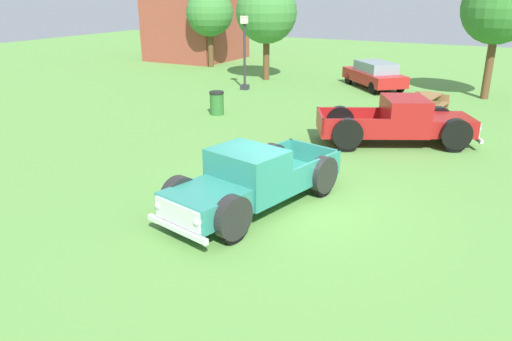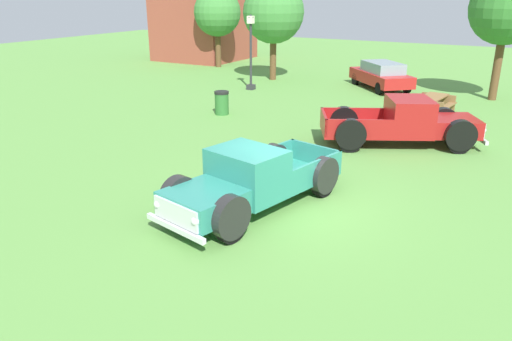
# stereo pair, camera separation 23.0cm
# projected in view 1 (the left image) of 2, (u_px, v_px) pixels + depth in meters

# --- Properties ---
(ground_plane) EXTENTS (80.00, 80.00, 0.00)m
(ground_plane) POSITION_uv_depth(u_px,v_px,m) (287.00, 204.00, 11.76)
(ground_plane) COLOR #5B9342
(pickup_truck_foreground) EXTENTS (2.77, 5.05, 1.47)m
(pickup_truck_foreground) POSITION_uv_depth(u_px,v_px,m) (246.00, 183.00, 11.16)
(pickup_truck_foreground) COLOR #2D8475
(pickup_truck_foreground) RESTS_ON ground_plane
(pickup_truck_behind_left) EXTENTS (5.30, 3.87, 1.54)m
(pickup_truck_behind_left) POSITION_uv_depth(u_px,v_px,m) (406.00, 122.00, 16.12)
(pickup_truck_behind_left) COLOR maroon
(pickup_truck_behind_left) RESTS_ON ground_plane
(sedan_distant_b) EXTENTS (4.01, 4.14, 1.37)m
(sedan_distant_b) POSITION_uv_depth(u_px,v_px,m) (374.00, 74.00, 25.32)
(sedan_distant_b) COLOR #B21E1E
(sedan_distant_b) RESTS_ON ground_plane
(lamp_post_near) EXTENTS (0.36, 0.36, 3.68)m
(lamp_post_near) POSITION_uv_depth(u_px,v_px,m) (245.00, 51.00, 24.60)
(lamp_post_near) COLOR #2D2D33
(lamp_post_near) RESTS_ON ground_plane
(picnic_table) EXTENTS (1.70, 1.98, 0.78)m
(picnic_table) POSITION_uv_depth(u_px,v_px,m) (426.00, 102.00, 20.07)
(picnic_table) COLOR olive
(picnic_table) RESTS_ON ground_plane
(trash_can) EXTENTS (0.59, 0.59, 0.95)m
(trash_can) POSITION_uv_depth(u_px,v_px,m) (217.00, 103.00, 20.05)
(trash_can) COLOR #2D6B2D
(trash_can) RESTS_ON ground_plane
(oak_tree_east) EXTENTS (3.00, 3.00, 4.93)m
(oak_tree_east) POSITION_uv_depth(u_px,v_px,m) (210.00, 13.00, 31.45)
(oak_tree_east) COLOR brown
(oak_tree_east) RESTS_ON ground_plane
(oak_tree_west) EXTENTS (3.34, 3.34, 5.32)m
(oak_tree_west) POSITION_uv_depth(u_px,v_px,m) (267.00, 13.00, 26.82)
(oak_tree_west) COLOR brown
(oak_tree_west) RESTS_ON ground_plane
(oak_tree_center) EXTENTS (3.19, 3.19, 5.65)m
(oak_tree_center) POSITION_uv_depth(u_px,v_px,m) (498.00, 8.00, 21.76)
(oak_tree_center) COLOR brown
(oak_tree_center) RESTS_ON ground_plane
(brick_pavilion) EXTENTS (5.50, 5.89, 4.17)m
(brick_pavilion) POSITION_uv_depth(u_px,v_px,m) (196.00, 30.00, 35.69)
(brick_pavilion) COLOR brown
(brick_pavilion) RESTS_ON ground_plane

